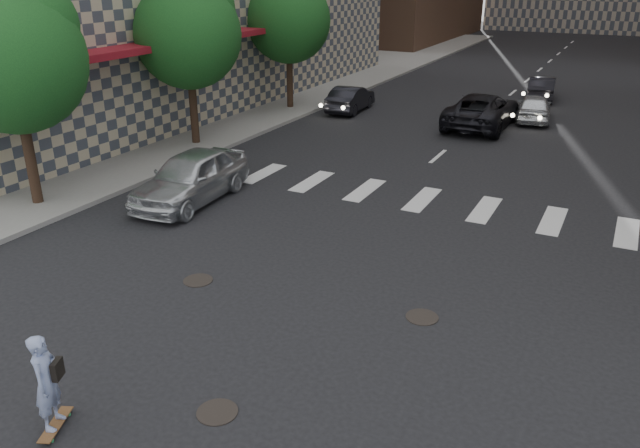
{
  "coord_description": "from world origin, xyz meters",
  "views": [
    {
      "loc": [
        6.56,
        -9.26,
        6.93
      ],
      "look_at": [
        0.42,
        2.87,
        1.3
      ],
      "focal_mm": 35.0,
      "sensor_mm": 36.0,
      "label": 1
    }
  ],
  "objects_px": {
    "tree_a": "(16,53)",
    "traffic_car_b": "(486,113)",
    "tree_b": "(191,29)",
    "tree_c": "(291,16)",
    "skateboarder": "(47,382)",
    "traffic_car_a": "(351,99)",
    "traffic_car_c": "(482,110)",
    "traffic_car_d": "(534,107)",
    "traffic_car_e": "(542,88)",
    "silver_sedan": "(191,177)"
  },
  "relations": [
    {
      "from": "traffic_car_c",
      "to": "traffic_car_d",
      "type": "relative_size",
      "value": 1.46
    },
    {
      "from": "traffic_car_a",
      "to": "traffic_car_d",
      "type": "distance_m",
      "value": 9.01
    },
    {
      "from": "silver_sedan",
      "to": "traffic_car_a",
      "type": "height_order",
      "value": "silver_sedan"
    },
    {
      "from": "skateboarder",
      "to": "traffic_car_a",
      "type": "height_order",
      "value": "skateboarder"
    },
    {
      "from": "tree_b",
      "to": "traffic_car_a",
      "type": "relative_size",
      "value": 1.68
    },
    {
      "from": "skateboarder",
      "to": "traffic_car_a",
      "type": "relative_size",
      "value": 0.44
    },
    {
      "from": "tree_c",
      "to": "skateboarder",
      "type": "xyz_separation_m",
      "value": [
        8.56,
        -23.13,
        -3.73
      ]
    },
    {
      "from": "tree_c",
      "to": "traffic_car_e",
      "type": "xyz_separation_m",
      "value": [
        11.23,
        8.47,
        -4.0
      ]
    },
    {
      "from": "tree_b",
      "to": "traffic_car_c",
      "type": "bearing_deg",
      "value": 40.88
    },
    {
      "from": "skateboarder",
      "to": "silver_sedan",
      "type": "xyz_separation_m",
      "value": [
        -4.6,
        9.55,
        -0.11
      ]
    },
    {
      "from": "skateboarder",
      "to": "traffic_car_c",
      "type": "height_order",
      "value": "skateboarder"
    },
    {
      "from": "tree_a",
      "to": "traffic_car_c",
      "type": "distance_m",
      "value": 19.53
    },
    {
      "from": "skateboarder",
      "to": "silver_sedan",
      "type": "height_order",
      "value": "skateboarder"
    },
    {
      "from": "traffic_car_b",
      "to": "traffic_car_e",
      "type": "height_order",
      "value": "traffic_car_e"
    },
    {
      "from": "tree_b",
      "to": "skateboarder",
      "type": "xyz_separation_m",
      "value": [
        8.56,
        -15.13,
        -3.73
      ]
    },
    {
      "from": "skateboarder",
      "to": "traffic_car_b",
      "type": "relative_size",
      "value": 0.4
    },
    {
      "from": "tree_b",
      "to": "traffic_car_b",
      "type": "distance_m",
      "value": 13.79
    },
    {
      "from": "tree_c",
      "to": "traffic_car_d",
      "type": "distance_m",
      "value": 12.73
    },
    {
      "from": "tree_c",
      "to": "skateboarder",
      "type": "distance_m",
      "value": 24.95
    },
    {
      "from": "tree_b",
      "to": "tree_c",
      "type": "relative_size",
      "value": 1.0
    },
    {
      "from": "skateboarder",
      "to": "traffic_car_b",
      "type": "height_order",
      "value": "skateboarder"
    },
    {
      "from": "tree_c",
      "to": "traffic_car_a",
      "type": "bearing_deg",
      "value": 16.29
    },
    {
      "from": "tree_a",
      "to": "traffic_car_d",
      "type": "xyz_separation_m",
      "value": [
        11.74,
        18.88,
        -3.99
      ]
    },
    {
      "from": "tree_a",
      "to": "traffic_car_b",
      "type": "bearing_deg",
      "value": 59.14
    },
    {
      "from": "traffic_car_a",
      "to": "traffic_car_e",
      "type": "xyz_separation_m",
      "value": [
        8.28,
        7.61,
        -0.0
      ]
    },
    {
      "from": "traffic_car_b",
      "to": "traffic_car_e",
      "type": "xyz_separation_m",
      "value": [
        1.28,
        7.82,
        0.01
      ]
    },
    {
      "from": "traffic_car_b",
      "to": "tree_b",
      "type": "bearing_deg",
      "value": 40.43
    },
    {
      "from": "traffic_car_b",
      "to": "tree_a",
      "type": "bearing_deg",
      "value": 58.56
    },
    {
      "from": "traffic_car_a",
      "to": "traffic_car_e",
      "type": "distance_m",
      "value": 11.24
    },
    {
      "from": "traffic_car_d",
      "to": "traffic_car_e",
      "type": "distance_m",
      "value": 5.62
    },
    {
      "from": "tree_a",
      "to": "traffic_car_c",
      "type": "bearing_deg",
      "value": 59.3
    },
    {
      "from": "tree_b",
      "to": "skateboarder",
      "type": "height_order",
      "value": "tree_b"
    },
    {
      "from": "traffic_car_c",
      "to": "traffic_car_e",
      "type": "bearing_deg",
      "value": -100.01
    },
    {
      "from": "tree_a",
      "to": "traffic_car_c",
      "type": "relative_size",
      "value": 1.17
    },
    {
      "from": "skateboarder",
      "to": "traffic_car_d",
      "type": "relative_size",
      "value": 0.45
    },
    {
      "from": "traffic_car_e",
      "to": "silver_sedan",
      "type": "bearing_deg",
      "value": 65.28
    },
    {
      "from": "silver_sedan",
      "to": "traffic_car_c",
      "type": "xyz_separation_m",
      "value": [
        5.82,
        14.04,
        -0.02
      ]
    },
    {
      "from": "silver_sedan",
      "to": "traffic_car_b",
      "type": "bearing_deg",
      "value": 63.9
    },
    {
      "from": "silver_sedan",
      "to": "tree_b",
      "type": "bearing_deg",
      "value": 122.05
    },
    {
      "from": "tree_a",
      "to": "traffic_car_d",
      "type": "relative_size",
      "value": 1.71
    },
    {
      "from": "tree_c",
      "to": "silver_sedan",
      "type": "relative_size",
      "value": 1.4
    },
    {
      "from": "silver_sedan",
      "to": "traffic_car_d",
      "type": "height_order",
      "value": "silver_sedan"
    },
    {
      "from": "traffic_car_b",
      "to": "traffic_car_a",
      "type": "bearing_deg",
      "value": -2.26
    },
    {
      "from": "traffic_car_e",
      "to": "skateboarder",
      "type": "bearing_deg",
      "value": 78.7
    },
    {
      "from": "tree_c",
      "to": "silver_sedan",
      "type": "distance_m",
      "value": 14.66
    },
    {
      "from": "traffic_car_a",
      "to": "silver_sedan",
      "type": "bearing_deg",
      "value": 89.8
    },
    {
      "from": "traffic_car_a",
      "to": "traffic_car_c",
      "type": "relative_size",
      "value": 0.7
    },
    {
      "from": "tree_c",
      "to": "traffic_car_d",
      "type": "bearing_deg",
      "value": 13.76
    },
    {
      "from": "traffic_car_c",
      "to": "traffic_car_a",
      "type": "bearing_deg",
      "value": -3.11
    },
    {
      "from": "traffic_car_a",
      "to": "traffic_car_e",
      "type": "height_order",
      "value": "traffic_car_a"
    }
  ]
}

